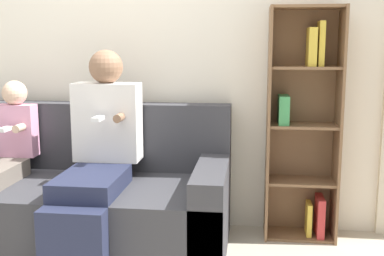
# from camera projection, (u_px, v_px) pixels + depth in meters

# --- Properties ---
(back_wall) EXTENTS (10.00, 0.06, 2.55)m
(back_wall) POSITION_uv_depth(u_px,v_px,m) (120.00, 49.00, 3.43)
(back_wall) COLOR silver
(back_wall) RESTS_ON ground_plane
(couch) EXTENTS (1.88, 0.92, 0.90)m
(couch) POSITION_uv_depth(u_px,v_px,m) (83.00, 202.00, 3.13)
(couch) COLOR #38383D
(couch) RESTS_ON ground_plane
(adult_seated) EXTENTS (0.43, 0.86, 1.27)m
(adult_seated) POSITION_uv_depth(u_px,v_px,m) (98.00, 151.00, 2.97)
(adult_seated) COLOR #232842
(adult_seated) RESTS_ON ground_plane
(bookshelf) EXTENTS (0.47, 0.28, 1.55)m
(bookshelf) POSITION_uv_depth(u_px,v_px,m) (303.00, 125.00, 3.22)
(bookshelf) COLOR brown
(bookshelf) RESTS_ON ground_plane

